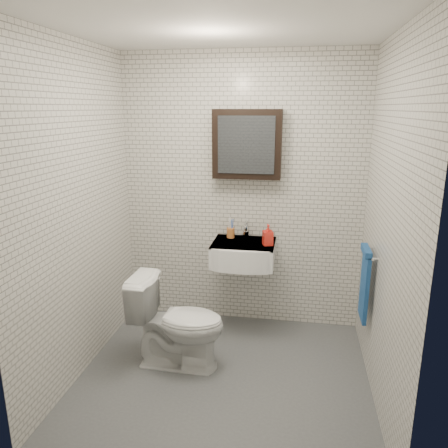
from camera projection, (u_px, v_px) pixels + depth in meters
name	position (u px, v px, depth m)	size (l,w,h in m)	color
ground	(224.00, 376.00, 3.37)	(2.20, 2.00, 0.01)	#4E5155
room_shell	(223.00, 190.00, 2.99)	(2.22, 2.02, 2.51)	silver
washbasin	(243.00, 254.00, 3.87)	(0.55, 0.50, 0.20)	white
faucet	(246.00, 230.00, 4.01)	(0.06, 0.20, 0.15)	silver
mirror_cabinet	(247.00, 144.00, 3.81)	(0.60, 0.15, 0.60)	black
towel_rail	(365.00, 281.00, 3.35)	(0.09, 0.30, 0.58)	silver
toothbrush_cup	(231.00, 232.00, 4.01)	(0.08, 0.08, 0.20)	#BA672E
soap_bottle	(268.00, 235.00, 3.79)	(0.08, 0.08, 0.18)	#DB4717
toilet	(178.00, 322.00, 3.45)	(0.42, 0.73, 0.74)	white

